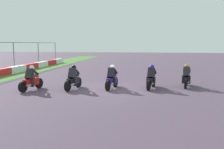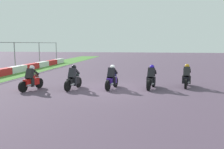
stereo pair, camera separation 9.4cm
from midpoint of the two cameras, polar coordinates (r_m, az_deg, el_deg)
ground_plane at (r=14.62m, az=-0.04°, el=-3.52°), size 120.00×120.00×0.00m
rider_lane_a at (r=15.89m, az=18.07°, el=-0.72°), size 2.02×0.63×1.51m
rider_lane_b at (r=14.78m, az=9.87°, el=-1.06°), size 2.02×0.65×1.51m
rider_lane_c at (r=14.55m, az=0.14°, el=-1.08°), size 2.03×0.63×1.51m
rider_lane_d at (r=14.60m, az=-9.36°, el=-1.15°), size 2.03×0.62×1.51m
rider_lane_e at (r=14.93m, az=-19.13°, el=-1.28°), size 2.01×0.65×1.51m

